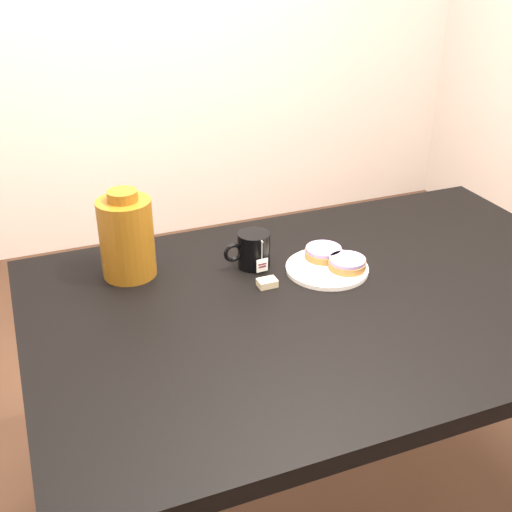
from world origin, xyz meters
name	(u,v)px	position (x,y,z in m)	size (l,w,h in m)	color
table	(334,324)	(0.00, 0.00, 0.67)	(1.40, 0.90, 0.75)	black
plate	(327,268)	(0.03, 0.11, 0.76)	(0.20, 0.20, 0.02)	white
bagel_back	(323,253)	(0.05, 0.16, 0.77)	(0.12, 0.12, 0.03)	brown
bagel_front	(347,263)	(0.07, 0.08, 0.77)	(0.09, 0.09, 0.03)	brown
mug	(253,250)	(-0.13, 0.20, 0.80)	(0.12, 0.09, 0.09)	black
teabag_pouch	(267,283)	(-0.13, 0.09, 0.76)	(0.04, 0.03, 0.02)	#C6B793
bagel_package	(127,237)	(-0.42, 0.27, 0.85)	(0.16, 0.16, 0.22)	#5C330C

